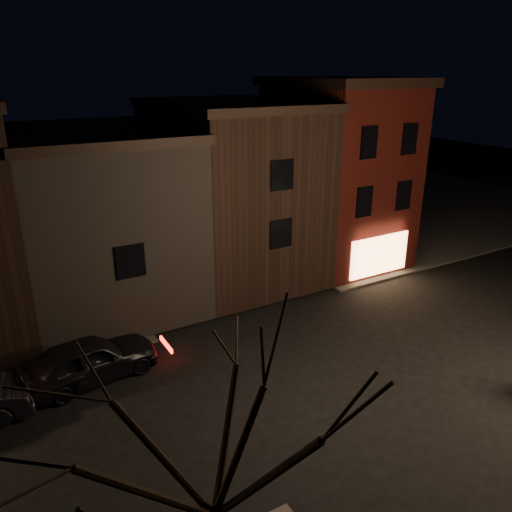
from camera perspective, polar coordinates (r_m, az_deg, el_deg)
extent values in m
plane|color=black|center=(20.41, 7.56, -12.27)|extent=(120.00, 120.00, 0.00)
cube|color=#2D2B28|center=(46.73, 12.25, 6.50)|extent=(30.00, 30.00, 0.12)
cube|color=#49100D|center=(30.20, 9.18, 9.03)|extent=(6.00, 8.00, 10.00)
cube|color=black|center=(29.63, 9.78, 19.02)|extent=(6.50, 8.50, 0.50)
cube|color=#FFB372|center=(28.29, 13.90, 0.10)|extent=(4.00, 0.12, 2.20)
cube|color=black|center=(27.61, -2.85, 7.14)|extent=(7.00, 10.00, 9.00)
cube|color=black|center=(26.92, -3.03, 16.92)|extent=(7.30, 10.30, 0.40)
cube|color=black|center=(25.36, -17.55, 3.81)|extent=(7.50, 10.00, 8.00)
cube|color=black|center=(24.55, -18.61, 13.23)|extent=(7.80, 10.30, 0.40)
imported|color=black|center=(19.99, -18.45, -11.14)|extent=(5.23, 2.68, 1.71)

